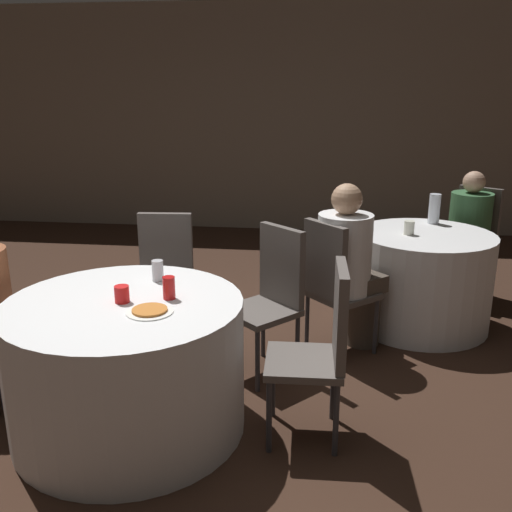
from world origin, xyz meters
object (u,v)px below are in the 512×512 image
at_px(table_far, 422,279).
at_px(pizza_plate_near, 150,311).
at_px(chair_near_north, 165,271).
at_px(bottle_far, 434,209).
at_px(person_white_shirt, 350,266).
at_px(soda_can_red, 169,288).
at_px(chair_near_northeast, 272,289).
at_px(chair_far_southwest, 333,279).
at_px(chair_near_east, 324,340).
at_px(chair_far_northeast, 473,233).
at_px(soda_can_silver, 158,271).
at_px(person_green_jacket, 465,235).
at_px(table_near, 127,366).

xyz_separation_m(table_far, pizza_plate_near, (-1.62, -1.78, 0.38)).
bearing_deg(chair_near_north, bottle_far, -158.74).
xyz_separation_m(person_white_shirt, bottle_far, (0.70, 0.88, 0.24)).
relative_size(chair_near_north, soda_can_red, 7.91).
bearing_deg(table_far, chair_near_northeast, -140.98).
distance_m(chair_far_southwest, bottle_far, 1.31).
xyz_separation_m(chair_far_southwest, pizza_plate_near, (-0.92, -1.14, 0.18)).
height_order(chair_near_north, chair_far_southwest, same).
relative_size(chair_near_northeast, chair_near_east, 1.00).
bearing_deg(chair_far_northeast, chair_near_north, 64.68).
relative_size(person_white_shirt, pizza_plate_near, 5.05).
bearing_deg(soda_can_silver, chair_far_southwest, 33.47).
distance_m(table_far, chair_near_north, 1.99).
height_order(table_far, soda_can_red, soda_can_red).
relative_size(chair_near_east, chair_far_southwest, 1.00).
relative_size(person_green_jacket, pizza_plate_near, 4.70).
bearing_deg(table_far, chair_far_northeast, 54.99).
bearing_deg(chair_far_southwest, table_near, -89.41).
relative_size(table_near, chair_near_east, 1.31).
bearing_deg(person_green_jacket, table_near, 80.54).
bearing_deg(chair_near_north, person_green_jacket, -156.22).
bearing_deg(bottle_far, soda_can_silver, -137.83).
relative_size(chair_far_northeast, person_green_jacket, 0.86).
xyz_separation_m(table_far, chair_near_northeast, (-1.09, -0.88, 0.20)).
relative_size(chair_far_southwest, bottle_far, 3.98).
distance_m(table_near, chair_near_northeast, 1.07).
distance_m(chair_near_northeast, chair_near_north, 0.84).
height_order(table_near, soda_can_red, soda_can_red).
relative_size(chair_near_north, chair_far_southwest, 1.00).
height_order(chair_near_northeast, chair_far_southwest, same).
xyz_separation_m(chair_near_north, chair_far_southwest, (1.18, -0.03, 0.00)).
bearing_deg(table_far, soda_can_silver, -142.72).
bearing_deg(chair_far_northeast, person_green_jacket, 90.00).
relative_size(chair_near_northeast, pizza_plate_near, 4.03).
distance_m(chair_near_east, soda_can_silver, 1.04).
bearing_deg(soda_can_red, chair_near_east, -2.50).
height_order(person_green_jacket, pizza_plate_near, person_green_jacket).
bearing_deg(table_far, chair_near_north, -162.14).
distance_m(chair_near_north, chair_far_southwest, 1.18).
distance_m(chair_far_southwest, soda_can_silver, 1.24).
height_order(chair_far_southwest, soda_can_red, chair_far_southwest).
distance_m(chair_near_north, bottle_far, 2.23).
height_order(table_near, chair_far_southwest, chair_far_southwest).
height_order(person_white_shirt, pizza_plate_near, person_white_shirt).
xyz_separation_m(table_near, chair_near_east, (1.05, 0.04, 0.20)).
bearing_deg(chair_near_east, person_white_shirt, -10.87).
bearing_deg(person_green_jacket, soda_can_silver, 76.97).
height_order(table_far, person_green_jacket, person_green_jacket).
relative_size(chair_near_north, chair_far_northeast, 1.00).
distance_m(chair_near_east, chair_far_northeast, 2.72).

